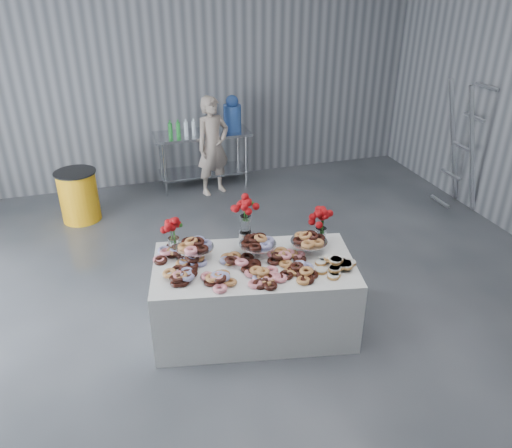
{
  "coord_description": "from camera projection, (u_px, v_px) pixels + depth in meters",
  "views": [
    {
      "loc": [
        -1.04,
        -3.42,
        3.27
      ],
      "look_at": [
        0.25,
        0.83,
        0.94
      ],
      "focal_mm": 35.0,
      "sensor_mm": 36.0,
      "label": 1
    }
  ],
  "objects": [
    {
      "name": "prep_table",
      "position": [
        203.0,
        150.0,
        7.96
      ],
      "size": [
        1.5,
        0.6,
        0.9
      ],
      "color": "silver",
      "rests_on": "ground"
    },
    {
      "name": "bouquet_center",
      "position": [
        245.0,
        211.0,
        4.83
      ],
      "size": [
        0.26,
        0.26,
        0.57
      ],
      "color": "silver",
      "rests_on": "display_table"
    },
    {
      "name": "person",
      "position": [
        213.0,
        146.0,
        7.66
      ],
      "size": [
        0.65,
        0.54,
        1.53
      ],
      "primitive_type": "imported",
      "rotation": [
        0.0,
        0.0,
        0.35
      ],
      "color": "#CC8C93",
      "rests_on": "ground"
    },
    {
      "name": "bouquet_left",
      "position": [
        173.0,
        227.0,
        4.72
      ],
      "size": [
        0.26,
        0.26,
        0.42
      ],
      "color": "white",
      "rests_on": "display_table"
    },
    {
      "name": "water_jug",
      "position": [
        232.0,
        114.0,
        7.84
      ],
      "size": [
        0.28,
        0.28,
        0.55
      ],
      "color": "#3A6AC7",
      "rests_on": "prep_table"
    },
    {
      "name": "bouquet_right",
      "position": [
        322.0,
        218.0,
        4.9
      ],
      "size": [
        0.26,
        0.26,
        0.42
      ],
      "color": "white",
      "rests_on": "display_table"
    },
    {
      "name": "ground",
      "position": [
        256.0,
        355.0,
        4.68
      ],
      "size": [
        9.0,
        9.0,
        0.0
      ],
      "primitive_type": "plane",
      "color": "#33363A",
      "rests_on": "ground"
    },
    {
      "name": "stepladder",
      "position": [
        462.0,
        147.0,
        7.1
      ],
      "size": [
        0.7,
        0.48,
        1.89
      ],
      "primitive_type": null,
      "rotation": [
        0.0,
        -0.25,
        0.0
      ],
      "color": "silver",
      "rests_on": "ground"
    },
    {
      "name": "danish_pile",
      "position": [
        336.0,
        262.0,
        4.62
      ],
      "size": [
        0.48,
        0.48,
        0.11
      ],
      "primitive_type": null,
      "color": "silver",
      "rests_on": "display_table"
    },
    {
      "name": "cake_stand_left",
      "position": [
        195.0,
        246.0,
        4.72
      ],
      "size": [
        0.36,
        0.36,
        0.17
      ],
      "color": "silver",
      "rests_on": "display_table"
    },
    {
      "name": "cake_stand_mid",
      "position": [
        258.0,
        242.0,
        4.78
      ],
      "size": [
        0.36,
        0.36,
        0.17
      ],
      "color": "silver",
      "rests_on": "display_table"
    },
    {
      "name": "room_walls",
      "position": [
        215.0,
        65.0,
        3.44
      ],
      "size": [
        8.04,
        9.04,
        4.02
      ],
      "color": "gray",
      "rests_on": "ground"
    },
    {
      "name": "display_table",
      "position": [
        254.0,
        296.0,
        4.88
      ],
      "size": [
        2.06,
        1.35,
        0.75
      ],
      "primitive_type": "cube",
      "rotation": [
        0.0,
        0.0,
        -0.19
      ],
      "color": "silver",
      "rests_on": "ground"
    },
    {
      "name": "trash_barrel",
      "position": [
        79.0,
        196.0,
        6.99
      ],
      "size": [
        0.57,
        0.57,
        0.73
      ],
      "rotation": [
        0.0,
        0.0,
        0.04
      ],
      "color": "#FFAD15",
      "rests_on": "ground"
    },
    {
      "name": "drink_bottles",
      "position": [
        182.0,
        128.0,
        7.6
      ],
      "size": [
        0.54,
        0.08,
        0.27
      ],
      "primitive_type": null,
      "color": "#268C33",
      "rests_on": "prep_table"
    },
    {
      "name": "donut_mounds",
      "position": [
        256.0,
        262.0,
        4.64
      ],
      "size": [
        1.92,
        1.13,
        0.09
      ],
      "primitive_type": null,
      "rotation": [
        0.0,
        0.0,
        -0.19
      ],
      "color": "#B98243",
      "rests_on": "display_table"
    },
    {
      "name": "cake_stand_right",
      "position": [
        309.0,
        240.0,
        4.82
      ],
      "size": [
        0.36,
        0.36,
        0.17
      ],
      "color": "silver",
      "rests_on": "display_table"
    }
  ]
}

